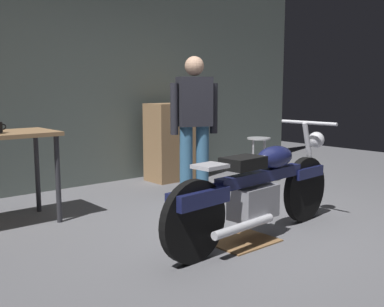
# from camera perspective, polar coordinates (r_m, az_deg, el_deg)

# --- Properties ---
(ground_plane) EXTENTS (12.00, 12.00, 0.00)m
(ground_plane) POSITION_cam_1_polar(r_m,az_deg,el_deg) (4.27, 6.40, -9.67)
(ground_plane) COLOR slate
(back_wall) EXTENTS (8.00, 0.12, 3.10)m
(back_wall) POSITION_cam_1_polar(r_m,az_deg,el_deg) (6.32, -12.49, 10.23)
(back_wall) COLOR #56605B
(back_wall) RESTS_ON ground_plane
(motorcycle) EXTENTS (2.19, 0.60, 1.00)m
(motorcycle) POSITION_cam_1_polar(r_m,az_deg,el_deg) (3.97, 8.44, -4.39)
(motorcycle) COLOR black
(motorcycle) RESTS_ON ground_plane
(person_standing) EXTENTS (0.54, 0.34, 1.67)m
(person_standing) POSITION_cam_1_polar(r_m,az_deg,el_deg) (5.19, 0.29, 3.98)
(person_standing) COLOR #3A698F
(person_standing) RESTS_ON ground_plane
(shop_stool) EXTENTS (0.32, 0.32, 0.64)m
(shop_stool) POSITION_cam_1_polar(r_m,az_deg,el_deg) (6.26, 8.44, 0.71)
(shop_stool) COLOR #B2B2B7
(shop_stool) RESTS_ON ground_plane
(wooden_dresser) EXTENTS (0.80, 0.47, 1.10)m
(wooden_dresser) POSITION_cam_1_polar(r_m,az_deg,el_deg) (6.50, -2.20, 1.52)
(wooden_dresser) COLOR #99724C
(wooden_dresser) RESTS_ON ground_plane
(drip_tray) EXTENTS (0.56, 0.40, 0.01)m
(drip_tray) POSITION_cam_1_polar(r_m,az_deg,el_deg) (3.97, 6.63, -11.01)
(drip_tray) COLOR olive
(drip_tray) RESTS_ON ground_plane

